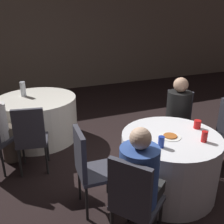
# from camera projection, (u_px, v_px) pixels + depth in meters

# --- Properties ---
(ground_plane) EXTENTS (16.00, 16.00, 0.00)m
(ground_plane) POSITION_uv_depth(u_px,v_px,m) (166.00, 180.00, 3.28)
(ground_plane) COLOR black
(wall_back) EXTENTS (16.00, 0.06, 2.80)m
(wall_back) POSITION_uv_depth(u_px,v_px,m) (70.00, 39.00, 6.90)
(wall_back) COLOR gray
(wall_back) RESTS_ON ground_plane
(table_near) EXTENTS (1.15, 1.15, 0.73)m
(table_near) POSITION_uv_depth(u_px,v_px,m) (169.00, 163.00, 2.99)
(table_near) COLOR silver
(table_near) RESTS_ON ground_plane
(table_far) EXTENTS (1.32, 1.32, 0.73)m
(table_far) POSITION_uv_depth(u_px,v_px,m) (38.00, 118.00, 4.29)
(table_far) COLOR white
(table_far) RESTS_ON ground_plane
(chair_near_northeast) EXTENTS (0.56, 0.56, 0.96)m
(chair_near_northeast) POSITION_uv_depth(u_px,v_px,m) (178.00, 117.00, 3.79)
(chair_near_northeast) COLOR #383842
(chair_near_northeast) RESTS_ON ground_plane
(chair_near_southwest) EXTENTS (0.56, 0.56, 0.96)m
(chair_near_southwest) POSITION_uv_depth(u_px,v_px,m) (133.00, 198.00, 2.12)
(chair_near_southwest) COLOR #383842
(chair_near_southwest) RESTS_ON ground_plane
(chair_near_west) EXTENTS (0.43, 0.42, 0.96)m
(chair_near_west) POSITION_uv_depth(u_px,v_px,m) (88.00, 164.00, 2.61)
(chair_near_west) COLOR #383842
(chair_near_west) RESTS_ON ground_plane
(chair_far_south) EXTENTS (0.47, 0.47, 0.96)m
(chair_far_south) POSITION_uv_depth(u_px,v_px,m) (31.00, 135.00, 3.23)
(chair_far_south) COLOR #383842
(chair_far_south) RESTS_ON ground_plane
(person_blue_shirt) EXTENTS (0.48, 0.46, 1.19)m
(person_blue_shirt) POSITION_uv_depth(u_px,v_px,m) (141.00, 184.00, 2.24)
(person_blue_shirt) COLOR #282828
(person_blue_shirt) RESTS_ON ground_plane
(person_black_shirt) EXTENTS (0.47, 0.48, 1.21)m
(person_black_shirt) POSITION_uv_depth(u_px,v_px,m) (177.00, 118.00, 3.63)
(person_black_shirt) COLOR #4C4238
(person_black_shirt) RESTS_ON ground_plane
(person_white_shirt) EXTENTS (0.44, 0.46, 1.12)m
(person_white_shirt) POSITION_uv_depth(u_px,v_px,m) (1.00, 129.00, 3.41)
(person_white_shirt) COLOR #4C4238
(person_white_shirt) RESTS_ON ground_plane
(pizza_plate_near) EXTENTS (0.24, 0.24, 0.02)m
(pizza_plate_near) POSITION_uv_depth(u_px,v_px,m) (170.00, 136.00, 2.83)
(pizza_plate_near) COLOR white
(pizza_plate_near) RESTS_ON table_near
(soda_can_blue) EXTENTS (0.07, 0.07, 0.12)m
(soda_can_blue) POSITION_uv_depth(u_px,v_px,m) (161.00, 142.00, 2.59)
(soda_can_blue) COLOR #1E38A5
(soda_can_blue) RESTS_ON table_near
(soda_can_red) EXTENTS (0.07, 0.07, 0.12)m
(soda_can_red) POSITION_uv_depth(u_px,v_px,m) (204.00, 137.00, 2.70)
(soda_can_red) COLOR red
(soda_can_red) RESTS_ON table_near
(cup_near) EXTENTS (0.08, 0.08, 0.10)m
(cup_near) POSITION_uv_depth(u_px,v_px,m) (197.00, 124.00, 3.03)
(cup_near) COLOR red
(cup_near) RESTS_ON table_near
(bottle_far) EXTENTS (0.09, 0.09, 0.25)m
(bottle_far) POSITION_uv_depth(u_px,v_px,m) (23.00, 89.00, 4.20)
(bottle_far) COLOR silver
(bottle_far) RESTS_ON table_far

